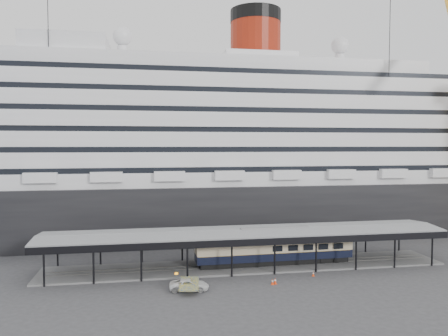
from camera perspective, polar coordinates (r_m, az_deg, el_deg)
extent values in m
plane|color=#39393B|center=(58.22, 4.08, -14.06)|extent=(200.00, 200.00, 0.00)
cube|color=black|center=(87.87, -1.03, -4.90)|extent=(130.00, 30.00, 10.00)
cylinder|color=maroon|center=(90.94, 4.13, 15.91)|extent=(10.00, 10.00, 9.00)
cylinder|color=black|center=(92.26, 4.14, 19.09)|extent=(10.10, 10.10, 2.50)
sphere|color=silver|center=(88.50, -13.14, 16.40)|extent=(3.60, 3.60, 3.60)
sphere|color=silver|center=(96.89, 14.89, 15.19)|extent=(3.60, 3.60, 3.60)
cube|color=slate|center=(62.85, 2.94, -12.65)|extent=(56.00, 8.00, 0.24)
cube|color=slate|center=(62.13, 3.09, -12.68)|extent=(54.00, 0.08, 0.10)
cube|color=slate|center=(63.48, 2.79, -12.34)|extent=(54.00, 0.08, 0.10)
cube|color=black|center=(57.54, 3.97, -9.68)|extent=(56.00, 0.18, 0.90)
cube|color=black|center=(66.12, 2.06, -8.01)|extent=(56.00, 0.18, 0.90)
cube|color=slate|center=(61.67, 2.95, -8.12)|extent=(56.00, 9.00, 0.24)
cylinder|color=black|center=(77.56, -21.80, 7.62)|extent=(0.12, 0.12, 47.21)
cylinder|color=black|center=(86.47, 20.66, 7.14)|extent=(0.12, 0.12, 47.21)
imported|color=silver|center=(53.23, -4.57, -14.99)|extent=(4.86, 2.70, 1.28)
cube|color=black|center=(63.73, 6.61, -12.00)|extent=(21.52, 2.88, 0.72)
cube|color=black|center=(63.50, 6.61, -11.20)|extent=(22.55, 3.31, 1.12)
cube|color=beige|center=(63.21, 6.62, -10.12)|extent=(22.55, 3.35, 1.33)
cube|color=black|center=(63.02, 6.62, -9.35)|extent=(22.55, 3.31, 0.41)
cube|color=#F23D0D|center=(55.61, 6.35, -14.88)|extent=(0.43, 0.43, 0.03)
cone|color=#F23D0D|center=(55.50, 6.35, -14.53)|extent=(0.36, 0.36, 0.71)
cylinder|color=white|center=(55.48, 6.36, -14.46)|extent=(0.23, 0.23, 0.14)
cube|color=red|center=(55.86, 6.70, -14.80)|extent=(0.42, 0.42, 0.03)
cone|color=red|center=(55.74, 6.70, -14.42)|extent=(0.35, 0.35, 0.77)
cylinder|color=white|center=(55.71, 6.70, -14.34)|extent=(0.25, 0.25, 0.15)
cube|color=#EC440D|center=(59.72, 11.58, -13.66)|extent=(0.43, 0.43, 0.03)
cone|color=#EC440D|center=(59.63, 11.59, -13.36)|extent=(0.36, 0.36, 0.64)
cylinder|color=white|center=(59.61, 11.59, -13.30)|extent=(0.20, 0.20, 0.12)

